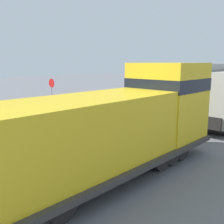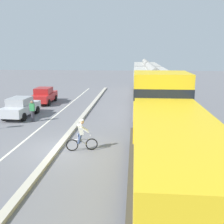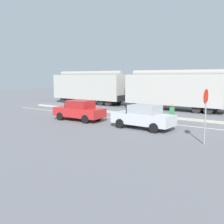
{
  "view_description": "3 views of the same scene",
  "coord_description": "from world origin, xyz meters",
  "px_view_note": "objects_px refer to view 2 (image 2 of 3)",
  "views": [
    {
      "loc": [
        11.95,
        -9.99,
        4.24
      ],
      "look_at": [
        1.48,
        0.97,
        1.33
      ],
      "focal_mm": 42.0,
      "sensor_mm": 36.0,
      "label": 1
    },
    {
      "loc": [
        4.13,
        -13.2,
        5.26
      ],
      "look_at": [
        2.96,
        0.5,
        2.06
      ],
      "focal_mm": 42.0,
      "sensor_mm": 36.0,
      "label": 2
    },
    {
      "loc": [
        -20.47,
        -1.49,
        3.53
      ],
      "look_at": [
        -4.77,
        9.74,
        0.88
      ],
      "focal_mm": 42.0,
      "sensor_mm": 36.0,
      "label": 3
    }
  ],
  "objects_px": {
    "hopper_car_lead": "(151,90)",
    "parked_car_red": "(44,95)",
    "hopper_car_middle": "(145,77)",
    "cyclist": "(81,136)",
    "parked_car_silver": "(21,107)",
    "locomotive": "(168,140)",
    "pedestrian_by_cars": "(32,111)"
  },
  "relations": [
    {
      "from": "hopper_car_lead",
      "to": "parked_car_red",
      "type": "bearing_deg",
      "value": 160.95
    },
    {
      "from": "locomotive",
      "to": "parked_car_silver",
      "type": "height_order",
      "value": "locomotive"
    },
    {
      "from": "parked_car_silver",
      "to": "pedestrian_by_cars",
      "type": "distance_m",
      "value": 2.08
    },
    {
      "from": "hopper_car_lead",
      "to": "pedestrian_by_cars",
      "type": "xyz_separation_m",
      "value": [
        -9.05,
        -3.52,
        -1.23
      ]
    },
    {
      "from": "locomotive",
      "to": "hopper_car_middle",
      "type": "height_order",
      "value": "locomotive"
    },
    {
      "from": "locomotive",
      "to": "parked_car_silver",
      "type": "bearing_deg",
      "value": 136.48
    },
    {
      "from": "cyclist",
      "to": "hopper_car_middle",
      "type": "bearing_deg",
      "value": 78.64
    },
    {
      "from": "hopper_car_middle",
      "to": "parked_car_red",
      "type": "relative_size",
      "value": 2.49
    },
    {
      "from": "hopper_car_lead",
      "to": "hopper_car_middle",
      "type": "distance_m",
      "value": 11.6
    },
    {
      "from": "parked_car_silver",
      "to": "locomotive",
      "type": "bearing_deg",
      "value": -43.52
    },
    {
      "from": "hopper_car_middle",
      "to": "pedestrian_by_cars",
      "type": "bearing_deg",
      "value": -120.9
    },
    {
      "from": "hopper_car_lead",
      "to": "parked_car_red",
      "type": "xyz_separation_m",
      "value": [
        -10.61,
        3.67,
        -1.26
      ]
    },
    {
      "from": "cyclist",
      "to": "pedestrian_by_cars",
      "type": "bearing_deg",
      "value": 131.35
    },
    {
      "from": "locomotive",
      "to": "parked_car_silver",
      "type": "xyz_separation_m",
      "value": [
        -10.58,
        10.05,
        -0.98
      ]
    },
    {
      "from": "hopper_car_lead",
      "to": "cyclist",
      "type": "xyz_separation_m",
      "value": [
        -4.15,
        -9.08,
        -1.26
      ]
    },
    {
      "from": "locomotive",
      "to": "hopper_car_lead",
      "type": "distance_m",
      "value": 12.16
    },
    {
      "from": "hopper_car_middle",
      "to": "pedestrian_by_cars",
      "type": "xyz_separation_m",
      "value": [
        -9.05,
        -15.12,
        -1.23
      ]
    },
    {
      "from": "locomotive",
      "to": "cyclist",
      "type": "bearing_deg",
      "value": 143.45
    },
    {
      "from": "hopper_car_middle",
      "to": "parked_car_silver",
      "type": "height_order",
      "value": "hopper_car_middle"
    },
    {
      "from": "parked_car_silver",
      "to": "cyclist",
      "type": "distance_m",
      "value": 9.47
    },
    {
      "from": "hopper_car_lead",
      "to": "parked_car_silver",
      "type": "xyz_separation_m",
      "value": [
        -10.58,
        -2.11,
        -1.26
      ]
    },
    {
      "from": "parked_car_silver",
      "to": "pedestrian_by_cars",
      "type": "bearing_deg",
      "value": -42.56
    },
    {
      "from": "locomotive",
      "to": "parked_car_red",
      "type": "relative_size",
      "value": 2.73
    },
    {
      "from": "parked_car_red",
      "to": "cyclist",
      "type": "xyz_separation_m",
      "value": [
        6.46,
        -12.74,
        0.0
      ]
    },
    {
      "from": "parked_car_red",
      "to": "cyclist",
      "type": "relative_size",
      "value": 2.48
    },
    {
      "from": "cyclist",
      "to": "parked_car_red",
      "type": "bearing_deg",
      "value": 116.88
    },
    {
      "from": "locomotive",
      "to": "parked_car_silver",
      "type": "relative_size",
      "value": 2.73
    },
    {
      "from": "hopper_car_lead",
      "to": "hopper_car_middle",
      "type": "relative_size",
      "value": 1.0
    },
    {
      "from": "cyclist",
      "to": "pedestrian_by_cars",
      "type": "relative_size",
      "value": 1.06
    },
    {
      "from": "parked_car_silver",
      "to": "parked_car_red",
      "type": "bearing_deg",
      "value": 90.35
    },
    {
      "from": "hopper_car_lead",
      "to": "pedestrian_by_cars",
      "type": "relative_size",
      "value": 6.54
    },
    {
      "from": "parked_car_red",
      "to": "pedestrian_by_cars",
      "type": "bearing_deg",
      "value": -77.69
    }
  ]
}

